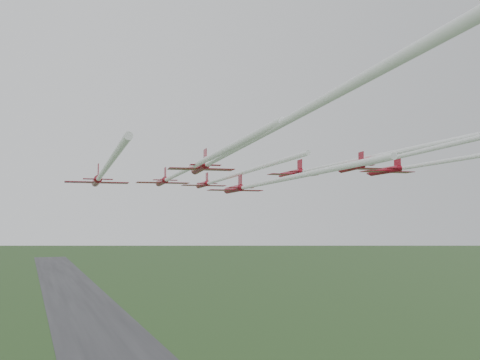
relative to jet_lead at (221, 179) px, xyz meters
name	(u,v)px	position (x,y,z in m)	size (l,w,h in m)	color
runway	(87,313)	(-3.01, 189.72, -53.83)	(38.00, 900.00, 0.04)	#2D2D2F
jet_lead	(221,179)	(0.00, 0.00, 0.00)	(10.27, 61.17, 2.74)	maroon
jet_row2_left	(178,173)	(-12.47, -16.65, -0.73)	(10.81, 66.00, 2.72)	maroon
jet_row2_right	(321,168)	(12.88, -13.98, 1.34)	(9.54, 55.24, 2.82)	maroon
jet_row3_left	(101,175)	(-23.82, -20.05, -1.60)	(9.40, 52.00, 2.78)	maroon
jet_row3_mid	(257,184)	(-2.27, -21.79, -2.37)	(9.28, 53.35, 2.67)	maroon
jet_row3_right	(438,162)	(22.86, -30.18, 0.98)	(9.44, 58.34, 2.74)	maroon
jet_row4_left	(230,152)	(-14.57, -43.31, -0.86)	(11.99, 62.34, 2.49)	maroon
jet_row4_right	(394,157)	(9.03, -37.96, 0.20)	(12.09, 51.20, 2.36)	maroon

